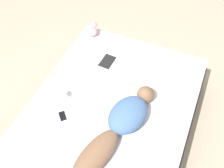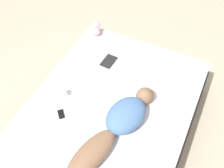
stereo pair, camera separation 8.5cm
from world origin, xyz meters
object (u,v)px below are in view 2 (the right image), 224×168
at_px(open_magazine, 101,58).
at_px(coffee_mug, 63,94).
at_px(cell_phone, 61,114).
at_px(person, 117,125).

height_order(open_magazine, coffee_mug, coffee_mug).
relative_size(open_magazine, coffee_mug, 4.08).
bearing_deg(cell_phone, coffee_mug, 71.74).
distance_m(person, coffee_mug, 0.74).
xyz_separation_m(person, cell_phone, (-0.62, -0.10, -0.09)).
xyz_separation_m(open_magazine, coffee_mug, (-0.11, -0.72, 0.04)).
xyz_separation_m(open_magazine, cell_phone, (-0.00, -0.93, 0.00)).
relative_size(person, cell_phone, 8.18).
height_order(person, coffee_mug, person).
bearing_deg(coffee_mug, cell_phone, -63.81).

